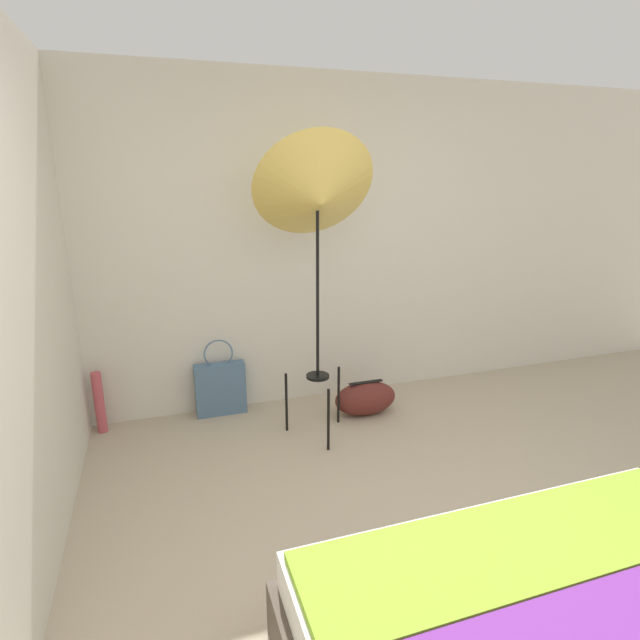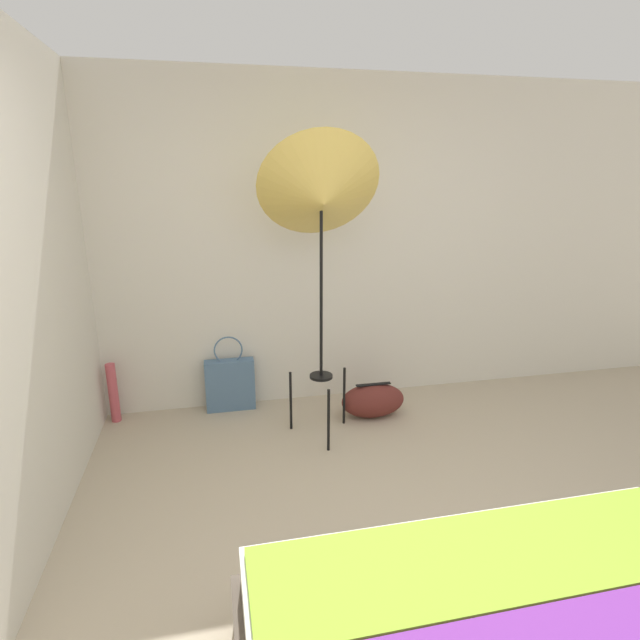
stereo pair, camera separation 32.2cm
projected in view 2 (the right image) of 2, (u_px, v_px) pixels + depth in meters
The scene contains 7 objects.
ground_plane at pixel (412, 617), 2.18m from camera, with size 14.00×14.00×0.00m, color tan.
wall_back at pixel (309, 246), 3.99m from camera, with size 8.00×0.05×2.60m.
wall_side_left at pixel (19, 294), 2.41m from camera, with size 0.05×8.00×2.60m.
photo_umbrella at pixel (321, 197), 3.23m from camera, with size 0.83×0.64×2.13m.
tote_bag at pixel (230, 384), 4.05m from camera, with size 0.39×0.11×0.63m.
duffel_bag at pixel (373, 400), 3.95m from camera, with size 0.51×0.27×0.28m.
paper_roll at pixel (113, 393), 3.84m from camera, with size 0.07×0.07×0.47m.
Camera 2 is at (-0.76, -1.60, 1.86)m, focal length 28.00 mm.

